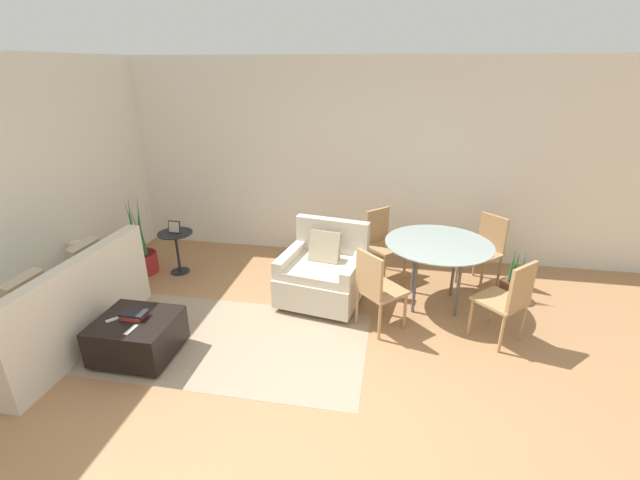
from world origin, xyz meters
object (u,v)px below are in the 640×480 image
Objects in this scene: potted_plant at (141,257)px; potted_plant_small at (512,286)px; book_stack at (134,315)px; dining_table at (438,249)px; dining_chair_far_left at (382,239)px; dining_chair_far_right at (486,246)px; dining_chair_near_right at (509,297)px; couch at (57,314)px; armchair at (323,273)px; dining_chair_near_left at (376,286)px; ottoman at (138,336)px; tv_remote_secondary at (131,330)px; picture_frame at (174,227)px; tv_remote_primary at (113,319)px; side_table at (177,244)px.

potted_plant is 4.77m from potted_plant_small.
book_stack is 3.24m from dining_table.
dining_chair_far_right is at bearing 0.00° from dining_chair_far_left.
dining_chair_near_right is 1.30m from dining_chair_far_right.
couch is 1.64× the size of dining_table.
potted_plant is 1.21× the size of dining_chair_far_left.
armchair is 2.27m from potted_plant_small.
dining_chair_far_left is at bearing 8.83° from potted_plant.
couch is at bearing -166.08° from dining_chair_near_left.
dining_chair_far_left is (-1.30, 1.30, 0.00)m from dining_chair_near_right.
dining_table is at bearing 20.67° from couch.
dining_chair_near_right reaches higher than dining_table.
ottoman is at bearing -158.77° from dining_chair_near_left.
book_stack reaches higher than ottoman.
ottoman is 1.93m from potted_plant.
dining_chair_near_right is at bearing 0.00° from dining_chair_near_left.
armchair is (2.48, 1.29, 0.04)m from couch.
potted_plant_small is at bearing 27.67° from tv_remote_secondary.
picture_frame is at bearing 167.46° from dining_chair_near_right.
dining_chair_far_right is (4.48, 0.49, 0.29)m from potted_plant.
armchair reaches higher than tv_remote_primary.
side_table is 0.64× the size of dining_chair_far_left.
ottoman is 0.80× the size of dining_chair_near_right.
tv_remote_secondary is at bearing -145.92° from dining_chair_far_right.
dining_chair_near_left and dining_chair_far_right have the same top height.
picture_frame is 3.35m from dining_table.
dining_chair_near_right is at bearing -45.00° from dining_table.
dining_table reaches higher than side_table.
tv_remote_primary is 4.30m from dining_chair_far_right.
potted_plant_small is (0.28, -0.37, -0.35)m from dining_chair_far_right.
potted_plant is 3.24m from dining_chair_far_left.
tv_remote_primary is at bearing -159.46° from dining_chair_near_left.
side_table is at bearing 9.52° from potted_plant.
couch is 11.92× the size of picture_frame.
couch reaches higher than dining_chair_near_left.
potted_plant_small is at bearing 24.61° from tv_remote_primary.
armchair is 2.08m from book_stack.
tv_remote_primary is at bearing -156.96° from book_stack.
picture_frame is at bearing 99.22° from tv_remote_primary.
dining_table is at bearing -45.00° from dining_chair_far_left.
dining_chair_far_left is (2.69, 0.41, 0.11)m from side_table.
armchair is 1.43× the size of ottoman.
picture_frame is (0.50, 0.08, 0.43)m from potted_plant.
potted_plant_small is (4.77, 0.12, -0.05)m from potted_plant.
book_stack is 0.26× the size of dining_chair_near_right.
armchair is 6.34× the size of tv_remote_secondary.
armchair reaches higher than side_table.
book_stack is 3.08m from dining_chair_far_left.
dining_chair_near_left is 1.84m from dining_chair_far_right.
side_table is 4.01m from dining_chair_far_right.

